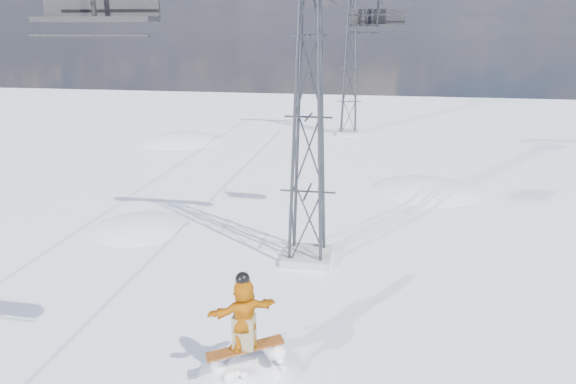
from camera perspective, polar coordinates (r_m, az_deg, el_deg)
name	(u,v)px	position (r m, az deg, el deg)	size (l,w,h in m)	color
snow_terrain	(253,299)	(36.79, -3.93, -11.75)	(39.00, 37.00, 22.00)	white
lift_tower_near	(309,118)	(18.22, 2.30, 8.23)	(5.20, 1.80, 11.43)	#999999
lift_tower_far	(350,68)	(42.99, 6.94, 13.56)	(5.20, 1.80, 11.43)	#999999
lift_chair_near	(96,5)	(9.37, -20.59, 18.87)	(2.05, 0.59, 2.54)	black
lift_chair_mid	(378,19)	(20.71, 9.93, 18.38)	(2.06, 0.59, 2.56)	black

